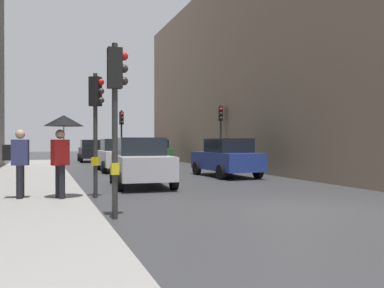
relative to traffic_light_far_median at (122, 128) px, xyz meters
The scene contains 15 objects.
ground_plane 18.36m from the traffic_light_far_median, 87.30° to the right, with size 120.00×120.00×0.00m, color #38383A.
sidewalk_kerb 13.54m from the traffic_light_far_median, 114.07° to the right, with size 3.45×40.00×0.16m, color gray.
building_facade_right 12.76m from the traffic_light_far_median, 21.66° to the right, with size 12.00×33.33×12.00m, color gray.
traffic_light_far_median is the anchor object (origin of this frame).
traffic_light_mid_street 6.79m from the traffic_light_far_median, 41.21° to the right, with size 0.32×0.45×3.79m.
traffic_light_near_left 18.36m from the traffic_light_far_median, 100.62° to the right, with size 0.43×0.25×3.67m.
traffic_light_near_right 15.07m from the traffic_light_far_median, 103.00° to the right, with size 0.43×0.40×3.58m.
car_red_sedan 11.86m from the traffic_light_far_median, 74.11° to the left, with size 2.17×4.28×1.76m.
car_dark_suv 7.16m from the traffic_light_far_median, 99.74° to the left, with size 2.08×4.23×1.76m.
car_blue_van 10.18m from the traffic_light_far_median, 71.90° to the right, with size 2.12×4.25×1.76m.
car_white_compact 4.82m from the traffic_light_far_median, 102.84° to the right, with size 2.09×4.24×1.76m.
car_silver_hatchback 12.25m from the traffic_light_far_median, 96.96° to the right, with size 2.27×4.32×1.76m.
car_green_estate 4.58m from the traffic_light_far_median, 45.84° to the left, with size 2.20×4.29×1.76m.
pedestrian_with_umbrella 16.21m from the traffic_light_far_median, 105.55° to the right, with size 1.00×1.00×2.14m.
pedestrian_with_grey_backpack 16.23m from the traffic_light_far_median, 109.56° to the right, with size 0.63×0.38×1.77m.
Camera 1 is at (-5.66, -8.37, 1.62)m, focal length 37.91 mm.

